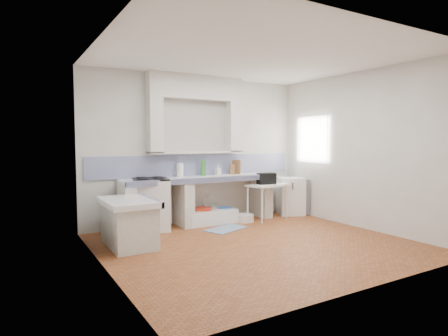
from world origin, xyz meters
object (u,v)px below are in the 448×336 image
sink (210,217)px  side_table (267,202)px  stove (151,205)px  fridge (291,196)px

sink → side_table: side_table is taller
stove → fridge: 3.07m
side_table → fridge: 0.76m
stove → sink: stove is taller
stove → sink: size_ratio=0.91×
sink → side_table: bearing=-11.9°
side_table → fridge: size_ratio=1.08×
fridge → sink: bearing=-159.3°
fridge → stove: bearing=-158.9°
stove → fridge: size_ratio=1.12×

